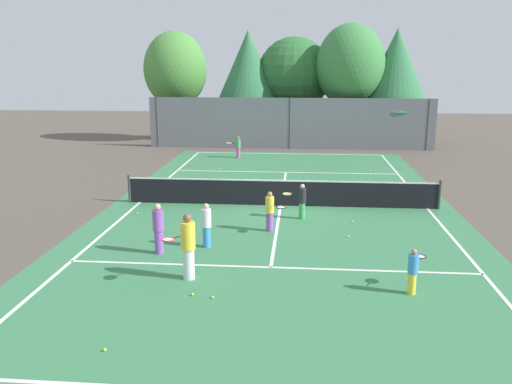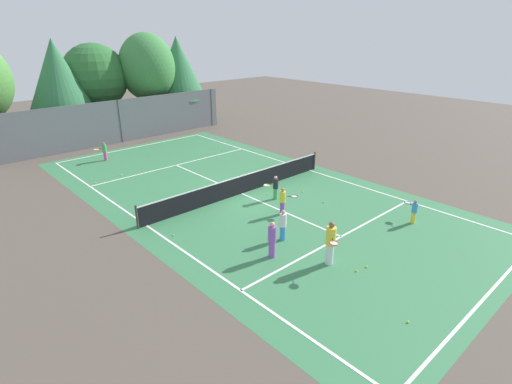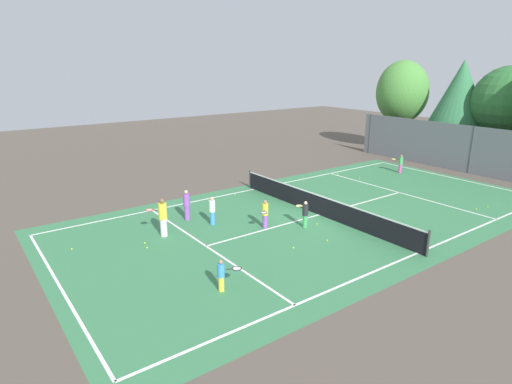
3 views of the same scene
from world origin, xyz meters
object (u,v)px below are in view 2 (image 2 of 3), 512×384
at_px(ball_crate, 243,182).
at_px(tennis_ball_10, 96,183).
at_px(tennis_ball_8, 121,175).
at_px(tennis_ball_9, 223,150).
at_px(player_0, 104,151).
at_px(tennis_ball_6, 303,191).
at_px(player_2, 330,243).
at_px(player_3, 283,201).
at_px(tennis_ball_2, 367,267).
at_px(tennis_ball_4, 324,202).
at_px(tennis_ball_7, 268,194).
at_px(tennis_ball_0, 216,147).
at_px(tennis_ball_1, 356,271).
at_px(player_4, 283,225).
at_px(player_1, 414,211).
at_px(player_6, 275,187).
at_px(tennis_ball_3, 408,322).
at_px(player_5, 272,239).
at_px(tennis_ball_5, 173,235).

height_order(ball_crate, tennis_ball_10, ball_crate).
height_order(tennis_ball_8, tennis_ball_9, same).
bearing_deg(player_0, tennis_ball_6, -66.40).
distance_m(player_2, player_3, 4.51).
height_order(tennis_ball_2, tennis_ball_8, same).
height_order(tennis_ball_4, tennis_ball_7, same).
distance_m(tennis_ball_0, tennis_ball_1, 17.32).
bearing_deg(player_4, player_1, -27.52).
relative_size(player_6, tennis_ball_0, 18.82).
bearing_deg(tennis_ball_1, player_3, 73.53).
distance_m(player_0, tennis_ball_0, 7.67).
bearing_deg(player_0, tennis_ball_3, -89.96).
height_order(player_2, ball_crate, player_2).
distance_m(tennis_ball_1, tennis_ball_3, 2.84).
relative_size(player_2, tennis_ball_1, 25.84).
relative_size(player_5, tennis_ball_4, 22.29).
distance_m(player_1, tennis_ball_0, 15.67).
distance_m(player_1, player_4, 6.10).
relative_size(tennis_ball_4, tennis_ball_10, 1.00).
bearing_deg(tennis_ball_7, player_4, -126.69).
relative_size(player_6, tennis_ball_8, 18.82).
xyz_separation_m(tennis_ball_2, tennis_ball_3, (-1.65, -2.49, 0.00)).
bearing_deg(tennis_ball_4, tennis_ball_8, 118.19).
bearing_deg(tennis_ball_4, tennis_ball_5, 164.40).
distance_m(player_4, ball_crate, 6.41).
distance_m(tennis_ball_0, tennis_ball_5, 13.40).
bearing_deg(player_2, tennis_ball_9, 66.51).
xyz_separation_m(player_3, player_4, (-1.78, -1.70, 0.00)).
bearing_deg(tennis_ball_1, tennis_ball_10, 102.59).
bearing_deg(tennis_ball_3, tennis_ball_7, 69.08).
bearing_deg(player_5, tennis_ball_7, 47.53).
relative_size(player_0, tennis_ball_4, 18.72).
xyz_separation_m(ball_crate, tennis_ball_2, (-2.07, -9.24, -0.15)).
xyz_separation_m(tennis_ball_1, tennis_ball_9, (5.93, 15.33, 0.00)).
height_order(tennis_ball_0, tennis_ball_8, same).
height_order(player_0, tennis_ball_0, player_0).
bearing_deg(player_2, player_0, 92.80).
distance_m(player_1, tennis_ball_8, 16.20).
xyz_separation_m(player_1, tennis_ball_2, (-4.65, -0.70, -0.55)).
distance_m(player_4, tennis_ball_1, 3.48).
bearing_deg(player_5, tennis_ball_0, 60.64).
bearing_deg(ball_crate, player_6, -91.22).
distance_m(tennis_ball_2, tennis_ball_3, 2.99).
bearing_deg(player_3, tennis_ball_0, 67.77).
height_order(player_4, tennis_ball_1, player_4).
xyz_separation_m(player_4, tennis_ball_3, (-0.89, -6.00, -0.65)).
bearing_deg(player_4, tennis_ball_7, 53.31).
bearing_deg(tennis_ball_0, tennis_ball_8, -172.97).
relative_size(player_1, tennis_ball_3, 16.89).
bearing_deg(tennis_ball_9, tennis_ball_2, -109.40).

